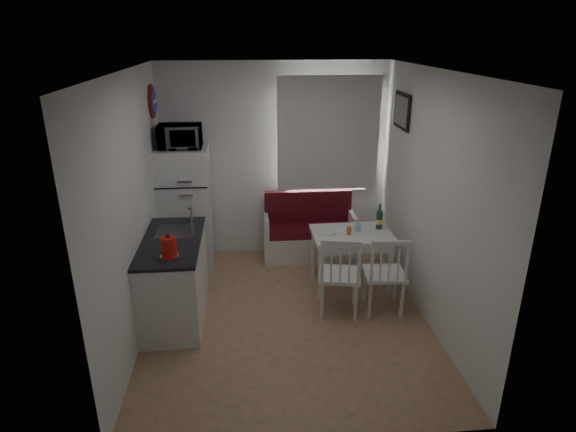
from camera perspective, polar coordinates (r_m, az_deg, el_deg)
name	(u,v)px	position (r m, az deg, el deg)	size (l,w,h in m)	color
floor	(287,316)	(5.40, -0.15, -11.80)	(3.00, 3.50, 0.02)	#91744D
ceiling	(286,70)	(4.56, -0.18, 16.87)	(3.00, 3.50, 0.02)	white
wall_back	(275,162)	(6.50, -1.55, 6.47)	(3.00, 0.02, 2.60)	white
wall_front	(310,293)	(3.24, 2.63, -9.15)	(3.00, 0.02, 2.60)	white
wall_left	(134,210)	(4.93, -17.80, 0.69)	(0.02, 3.50, 2.60)	white
wall_right	(431,201)	(5.17, 16.63, 1.75)	(0.02, 3.50, 2.60)	white
window	(328,137)	(6.47, 4.72, 9.32)	(1.22, 0.06, 1.47)	white
curtain	(329,134)	(6.40, 4.84, 9.63)	(1.35, 0.02, 1.50)	silver
kitchen_counter	(174,278)	(5.35, -13.31, -7.13)	(0.62, 1.32, 1.16)	white
wall_sign	(153,101)	(6.12, -15.67, 12.94)	(0.40, 0.40, 0.03)	#1B23A7
picture_frame	(402,111)	(6.00, 13.35, 12.03)	(0.04, 0.52, 0.42)	black
bench	(309,236)	(6.64, 2.51, -2.37)	(1.26, 0.48, 0.90)	white
dining_table	(352,239)	(5.78, 7.56, -2.69)	(0.95, 0.67, 0.70)	white
chair_left	(342,268)	(5.16, 6.40, -6.18)	(0.51, 0.50, 0.51)	white
chair_right	(388,267)	(5.28, 11.74, -5.99)	(0.46, 0.44, 0.49)	white
fridge	(186,208)	(6.34, -11.99, 0.92)	(0.64, 0.64, 1.60)	white
microwave	(180,136)	(6.04, -12.71, 9.19)	(0.52, 0.35, 0.29)	white
kettle	(169,247)	(4.70, -13.96, -3.58)	(0.18, 0.18, 0.24)	red
wine_bottle	(380,216)	(5.86, 10.79, -0.04)	(0.08, 0.08, 0.31)	#154226
drinking_glass_orange	(349,231)	(5.67, 7.23, -1.75)	(0.06, 0.06, 0.09)	orange
drinking_glass_blue	(358,227)	(5.79, 8.28, -1.25)	(0.06, 0.06, 0.11)	#85C6E3
plate	(327,232)	(5.71, 4.61, -1.93)	(0.22, 0.22, 0.02)	white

